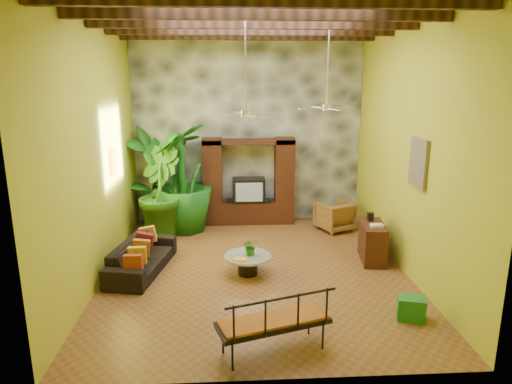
{
  "coord_description": "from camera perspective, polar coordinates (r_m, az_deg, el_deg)",
  "views": [
    {
      "loc": [
        -0.5,
        -8.64,
        3.84
      ],
      "look_at": [
        0.02,
        0.2,
        1.59
      ],
      "focal_mm": 32.0,
      "sensor_mm": 36.0,
      "label": 1
    }
  ],
  "objects": [
    {
      "name": "side_console",
      "position": [
        10.1,
        14.35,
        -6.1
      ],
      "size": [
        0.59,
        1.07,
        0.82
      ],
      "primitive_type": "cube",
      "rotation": [
        0.0,
        0.0,
        -0.13
      ],
      "color": "#332010",
      "rests_on": "ground"
    },
    {
      "name": "tall_plant_c",
      "position": [
        11.61,
        -9.18,
        1.75
      ],
      "size": [
        1.95,
        1.95,
        2.74
      ],
      "primitive_type": "imported",
      "rotation": [
        0.0,
        0.0,
        4.38
      ],
      "color": "#1A631A",
      "rests_on": "ground"
    },
    {
      "name": "iron_bench",
      "position": [
        6.62,
        2.26,
        -15.73
      ],
      "size": [
        1.7,
        1.06,
        0.57
      ],
      "rotation": [
        0.0,
        0.0,
        0.31
      ],
      "color": "black",
      "rests_on": "ground"
    },
    {
      "name": "yellow_tray",
      "position": [
        8.91,
        -1.99,
        -8.4
      ],
      "size": [
        0.29,
        0.23,
        0.03
      ],
      "primitive_type": "cube",
      "rotation": [
        0.0,
        0.0,
        -0.23
      ],
      "color": "yellow",
      "rests_on": "coffee_table"
    },
    {
      "name": "ground",
      "position": [
        9.47,
        -0.06,
        -9.7
      ],
      "size": [
        7.0,
        7.0,
        0.0
      ],
      "primitive_type": "plane",
      "color": "brown",
      "rests_on": "ground"
    },
    {
      "name": "wall_art_mask",
      "position": [
        10.1,
        -17.45,
        3.65
      ],
      "size": [
        0.06,
        0.32,
        0.55
      ],
      "primitive_type": "cube",
      "color": "yellow",
      "rests_on": "left_wall"
    },
    {
      "name": "ceiling_fan_front",
      "position": [
        8.26,
        -1.31,
        11.18
      ],
      "size": [
        1.28,
        1.28,
        1.86
      ],
      "color": "silver",
      "rests_on": "ceiling"
    },
    {
      "name": "entertainment_center",
      "position": [
        12.13,
        -0.92,
        0.51
      ],
      "size": [
        2.4,
        0.55,
        2.3
      ],
      "color": "black",
      "rests_on": "ground"
    },
    {
      "name": "green_bin",
      "position": [
        8.05,
        18.82,
        -13.57
      ],
      "size": [
        0.51,
        0.43,
        0.38
      ],
      "primitive_type": "cube",
      "rotation": [
        0.0,
        0.0,
        -0.29
      ],
      "color": "#207B3E",
      "rests_on": "ground"
    },
    {
      "name": "tall_plant_b",
      "position": [
        11.31,
        -12.11,
        0.11
      ],
      "size": [
        1.37,
        1.52,
        2.29
      ],
      "primitive_type": "imported",
      "rotation": [
        0.0,
        0.0,
        1.91
      ],
      "color": "#2A651A",
      "rests_on": "ground"
    },
    {
      "name": "tall_plant_a",
      "position": [
        12.04,
        -12.86,
        1.75
      ],
      "size": [
        1.55,
        1.67,
        2.63
      ],
      "primitive_type": "imported",
      "rotation": [
        0.0,
        0.0,
        0.97
      ],
      "color": "#1B6019",
      "rests_on": "ground"
    },
    {
      "name": "wicker_armchair",
      "position": [
        11.87,
        9.83,
        -2.96
      ],
      "size": [
        1.07,
        1.08,
        0.75
      ],
      "primitive_type": "imported",
      "rotation": [
        0.0,
        0.0,
        3.56
      ],
      "color": "olive",
      "rests_on": "ground"
    },
    {
      "name": "ceiling",
      "position": [
        8.73,
        -0.06,
        21.86
      ],
      "size": [
        6.0,
        7.0,
        0.02
      ],
      "primitive_type": "cube",
      "color": "silver",
      "rests_on": "back_wall"
    },
    {
      "name": "right_wall",
      "position": [
        9.42,
        18.56,
        5.31
      ],
      "size": [
        0.02,
        7.0,
        5.0
      ],
      "primitive_type": "cube",
      "color": "gold",
      "rests_on": "ground"
    },
    {
      "name": "ceiling_beams",
      "position": [
        8.71,
        -0.06,
        20.42
      ],
      "size": [
        5.95,
        5.36,
        0.22
      ],
      "color": "#3D2013",
      "rests_on": "ceiling"
    },
    {
      "name": "left_wall",
      "position": [
        9.09,
        -19.36,
        4.95
      ],
      "size": [
        0.02,
        7.0,
        5.0
      ],
      "primitive_type": "cube",
      "color": "gold",
      "rests_on": "ground"
    },
    {
      "name": "stone_accent_wall",
      "position": [
        12.17,
        -1.01,
        7.89
      ],
      "size": [
        5.98,
        0.1,
        4.98
      ],
      "primitive_type": "cube",
      "color": "#3D4045",
      "rests_on": "ground"
    },
    {
      "name": "wall_art_painting",
      "position": [
        8.89,
        19.63,
        3.42
      ],
      "size": [
        0.06,
        0.7,
        0.9
      ],
      "primitive_type": "cube",
      "color": "#245C87",
      "rests_on": "right_wall"
    },
    {
      "name": "centerpiece_plant",
      "position": [
        9.1,
        -0.68,
        -6.81
      ],
      "size": [
        0.38,
        0.35,
        0.35
      ],
      "primitive_type": "imported",
      "rotation": [
        0.0,
        0.0,
        0.28
      ],
      "color": "#1F681B",
      "rests_on": "coffee_table"
    },
    {
      "name": "coffee_table",
      "position": [
        9.18,
        -1.05,
        -8.75
      ],
      "size": [
        0.94,
        0.94,
        0.4
      ],
      "rotation": [
        0.0,
        0.0,
        0.09
      ],
      "color": "black",
      "rests_on": "ground"
    },
    {
      "name": "ceiling_fan_back",
      "position": [
        10.07,
        8.84,
        11.57
      ],
      "size": [
        1.28,
        1.28,
        1.86
      ],
      "color": "silver",
      "rests_on": "ceiling"
    },
    {
      "name": "sofa",
      "position": [
        9.58,
        -14.08,
        -7.88
      ],
      "size": [
        1.19,
        2.2,
        0.61
      ],
      "primitive_type": "imported",
      "rotation": [
        0.0,
        0.0,
        1.38
      ],
      "color": "black",
      "rests_on": "ground"
    },
    {
      "name": "back_wall",
      "position": [
        12.23,
        -1.02,
        7.92
      ],
      "size": [
        6.0,
        0.02,
        5.0
      ],
      "primitive_type": "cube",
      "color": "gold",
      "rests_on": "ground"
    }
  ]
}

